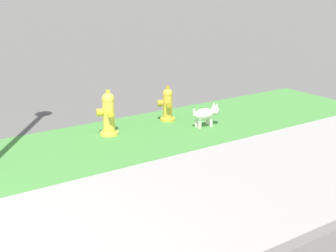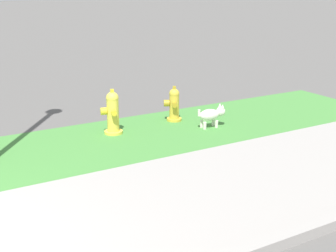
# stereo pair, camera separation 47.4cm
# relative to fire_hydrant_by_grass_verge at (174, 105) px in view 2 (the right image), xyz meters

# --- Properties ---
(fire_hydrant_by_grass_verge) EXTENTS (0.33, 0.36, 0.64)m
(fire_hydrant_by_grass_verge) POSITION_rel_fire_hydrant_by_grass_verge_xyz_m (0.00, 0.00, 0.00)
(fire_hydrant_by_grass_verge) COLOR gold
(fire_hydrant_by_grass_verge) RESTS_ON ground
(fire_hydrant_far_end) EXTENTS (0.36, 0.39, 0.75)m
(fire_hydrant_far_end) POSITION_rel_fire_hydrant_by_grass_verge_xyz_m (-1.25, -0.13, 0.06)
(fire_hydrant_far_end) COLOR yellow
(fire_hydrant_far_end) RESTS_ON ground
(small_white_dog) EXTENTS (0.54, 0.23, 0.41)m
(small_white_dog) POSITION_rel_fire_hydrant_by_grass_verge_xyz_m (0.36, -0.67, -0.07)
(small_white_dog) COLOR silver
(small_white_dog) RESTS_ON ground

